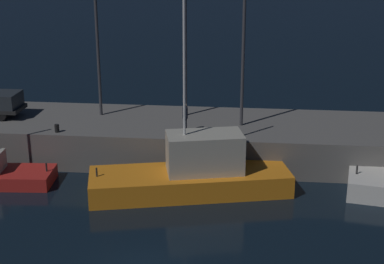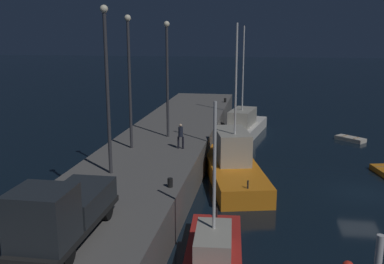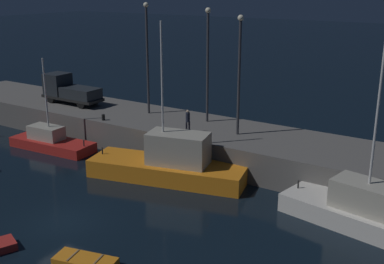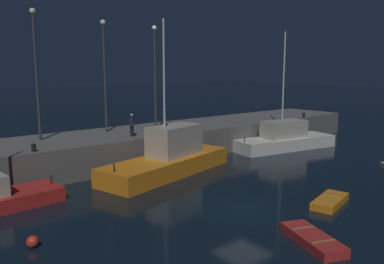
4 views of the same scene
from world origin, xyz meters
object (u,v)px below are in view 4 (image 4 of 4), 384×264
(fishing_trawler_red, at_px, (170,158))
(dinghy_red_small, at_px, (312,239))
(bollard_central, at_px, (304,115))
(dockworker, at_px, (132,123))
(fishing_boat_blue, at_px, (284,139))
(dinghy_orange_near, at_px, (330,201))
(bollard_west, at_px, (34,148))
(mooring_buoy_near, at_px, (33,242))
(lamp_post_central, at_px, (155,70))
(lamp_post_west, at_px, (36,66))
(lamp_post_east, at_px, (105,68))

(fishing_trawler_red, xyz_separation_m, dinghy_red_small, (-2.30, -13.29, -0.94))
(bollard_central, bearing_deg, dockworker, 176.76)
(fishing_trawler_red, height_order, dockworker, fishing_trawler_red)
(fishing_boat_blue, relative_size, dinghy_red_small, 3.10)
(dinghy_orange_near, bearing_deg, bollard_west, 129.61)
(mooring_buoy_near, xyz_separation_m, dockworker, (10.71, 9.48, 3.09))
(fishing_boat_blue, distance_m, dinghy_orange_near, 15.55)
(mooring_buoy_near, height_order, lamp_post_central, lamp_post_central)
(dinghy_red_small, relative_size, bollard_central, 7.35)
(dinghy_red_small, xyz_separation_m, mooring_buoy_near, (-9.32, 7.39, 0.05))
(mooring_buoy_near, bearing_deg, dinghy_red_small, -38.43)
(fishing_trawler_red, xyz_separation_m, lamp_post_west, (-6.90, 6.52, 6.55))
(fishing_boat_blue, relative_size, lamp_post_central, 1.25)
(fishing_trawler_red, height_order, lamp_post_west, lamp_post_west)
(lamp_post_west, bearing_deg, lamp_post_east, 4.98)
(fishing_boat_blue, bearing_deg, lamp_post_central, 154.95)
(dinghy_orange_near, bearing_deg, dinghy_red_small, -156.94)
(lamp_post_west, xyz_separation_m, bollard_west, (-1.73, -3.86, -5.11))
(lamp_post_west, bearing_deg, dockworker, -26.14)
(mooring_buoy_near, distance_m, lamp_post_central, 19.29)
(mooring_buoy_near, bearing_deg, lamp_post_east, 51.33)
(lamp_post_central, bearing_deg, dinghy_orange_near, -88.81)
(dinghy_orange_near, relative_size, lamp_post_east, 0.36)
(fishing_trawler_red, relative_size, dockworker, 6.53)
(fishing_boat_blue, bearing_deg, lamp_post_east, 154.83)
(lamp_post_central, bearing_deg, dinghy_red_small, -104.36)
(fishing_boat_blue, height_order, lamp_post_west, lamp_post_west)
(dinghy_orange_near, bearing_deg, dockworker, 104.10)
(dinghy_red_small, relative_size, bollard_west, 7.23)
(lamp_post_central, xyz_separation_m, dockworker, (-3.36, -1.64, -4.03))
(mooring_buoy_near, xyz_separation_m, bollard_west, (2.99, 8.56, 2.33))
(dinghy_red_small, bearing_deg, dockworker, 85.30)
(fishing_boat_blue, height_order, bollard_central, fishing_boat_blue)
(bollard_central, bearing_deg, bollard_west, 179.46)
(dinghy_orange_near, xyz_separation_m, bollard_central, (17.36, 13.52, 2.38))
(bollard_central, bearing_deg, dinghy_orange_near, -142.08)
(dockworker, relative_size, bollard_central, 3.70)
(lamp_post_west, distance_m, lamp_post_central, 9.44)
(fishing_trawler_red, height_order, bollard_central, fishing_trawler_red)
(mooring_buoy_near, bearing_deg, dinghy_orange_near, -19.96)
(lamp_post_west, bearing_deg, dinghy_orange_near, -61.26)
(fishing_trawler_red, xyz_separation_m, dinghy_orange_near, (2.78, -11.13, -0.95))
(fishing_boat_blue, relative_size, bollard_west, 22.38)
(fishing_boat_blue, bearing_deg, lamp_post_west, 162.39)
(mooring_buoy_near, xyz_separation_m, lamp_post_east, (10.33, 12.91, 7.29))
(fishing_boat_blue, bearing_deg, mooring_buoy_near, -166.80)
(lamp_post_west, height_order, lamp_post_east, lamp_post_west)
(dinghy_orange_near, relative_size, dinghy_red_small, 0.94)
(lamp_post_west, height_order, bollard_central, lamp_post_west)
(dinghy_red_small, relative_size, dockworker, 1.99)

